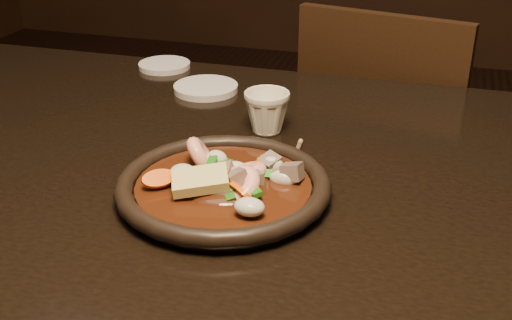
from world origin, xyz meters
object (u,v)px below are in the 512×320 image
(table, at_px, (182,190))
(tea_cup, at_px, (267,111))
(plate, at_px, (223,187))
(chair, at_px, (386,158))

(table, xyz_separation_m, tea_cup, (0.12, 0.11, 0.12))
(plate, xyz_separation_m, tea_cup, (-0.00, 0.24, 0.02))
(plate, distance_m, tea_cup, 0.24)
(chair, height_order, tea_cup, chair)
(table, height_order, chair, chair)
(chair, bearing_deg, plate, 89.51)
(table, distance_m, plate, 0.20)
(table, relative_size, chair, 1.83)
(table, bearing_deg, tea_cup, 43.99)
(chair, distance_m, tea_cup, 0.63)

